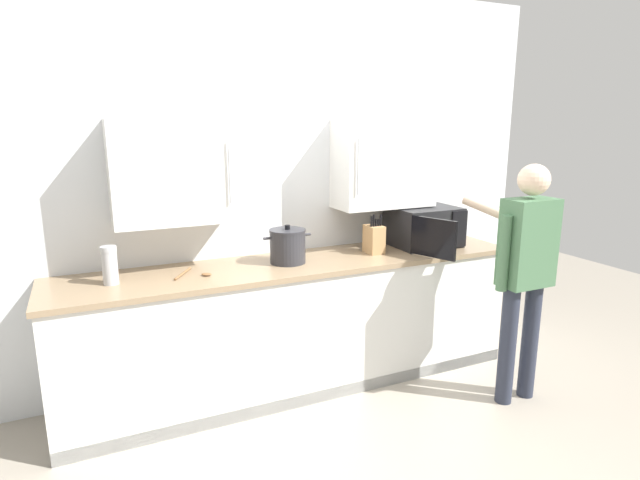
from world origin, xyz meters
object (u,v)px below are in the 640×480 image
object	(u,v)px
microwave_oven	(422,227)
knife_block	(374,239)
wooden_spoon	(194,274)
person_figure	(524,264)
thermos_flask	(110,265)
stock_pot	(288,246)

from	to	relation	value
microwave_oven	knife_block	size ratio (longest dim) A/B	2.54
wooden_spoon	knife_block	xyz separation A→B (m)	(1.32, 0.02, 0.10)
knife_block	person_figure	size ratio (longest dim) A/B	0.18
wooden_spoon	knife_block	world-z (taller)	knife_block
person_figure	knife_block	bearing A→B (deg)	129.94
microwave_oven	thermos_flask	distance (m)	2.25
thermos_flask	stock_pot	bearing A→B (deg)	0.25
stock_pot	person_figure	size ratio (longest dim) A/B	0.21
stock_pot	person_figure	world-z (taller)	person_figure
person_figure	thermos_flask	bearing A→B (deg)	161.92
thermos_flask	knife_block	bearing A→B (deg)	-0.35
stock_pot	thermos_flask	xyz separation A→B (m)	(-1.13, -0.00, -0.00)
knife_block	thermos_flask	bearing A→B (deg)	179.65
stock_pot	knife_block	xyz separation A→B (m)	(0.67, -0.02, -0.01)
stock_pot	knife_block	world-z (taller)	knife_block
wooden_spoon	stock_pot	size ratio (longest dim) A/B	0.71
stock_pot	person_figure	bearing A→B (deg)	-31.22
wooden_spoon	person_figure	xyz separation A→B (m)	(1.98, -0.78, 0.03)
wooden_spoon	person_figure	bearing A→B (deg)	-21.41
microwave_oven	stock_pot	distance (m)	1.12
wooden_spoon	knife_block	distance (m)	1.32
wooden_spoon	stock_pot	distance (m)	0.66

